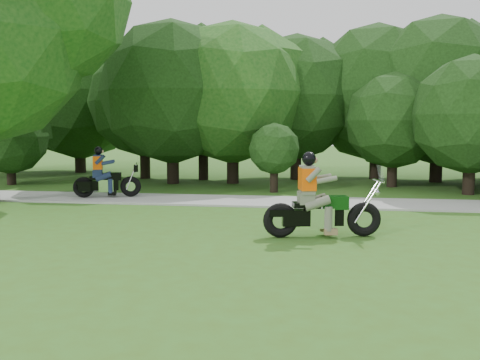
{
  "coord_description": "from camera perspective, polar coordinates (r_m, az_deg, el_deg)",
  "views": [
    {
      "loc": [
        -0.43,
        -8.44,
        2.47
      ],
      "look_at": [
        -2.17,
        3.27,
        1.2
      ],
      "focal_mm": 40.0,
      "sensor_mm": 36.0,
      "label": 1
    }
  ],
  "objects": [
    {
      "name": "ground",
      "position": [
        8.81,
        11.11,
        -10.28
      ],
      "size": [
        100.0,
        100.0,
        0.0
      ],
      "primitive_type": "plane",
      "color": "#3A5E1B",
      "rests_on": "ground"
    },
    {
      "name": "walkway",
      "position": [
        16.63,
        9.86,
        -2.42
      ],
      "size": [
        60.0,
        2.2,
        0.06
      ],
      "primitive_type": "cube",
      "color": "#9E9E99",
      "rests_on": "ground"
    },
    {
      "name": "tree_line",
      "position": [
        23.03,
        10.56,
        8.9
      ],
      "size": [
        40.43,
        11.72,
        7.5
      ],
      "color": "black",
      "rests_on": "ground"
    },
    {
      "name": "chopper_motorcycle",
      "position": [
        11.67,
        8.2,
        -2.74
      ],
      "size": [
        2.58,
        0.98,
        1.86
      ],
      "rotation": [
        0.0,
        0.0,
        0.21
      ],
      "color": "black",
      "rests_on": "ground"
    },
    {
      "name": "touring_motorcycle",
      "position": [
        17.9,
        -14.42,
        0.12
      ],
      "size": [
        2.12,
        1.13,
        1.66
      ],
      "rotation": [
        0.0,
        0.0,
        0.31
      ],
      "color": "black",
      "rests_on": "walkway"
    }
  ]
}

